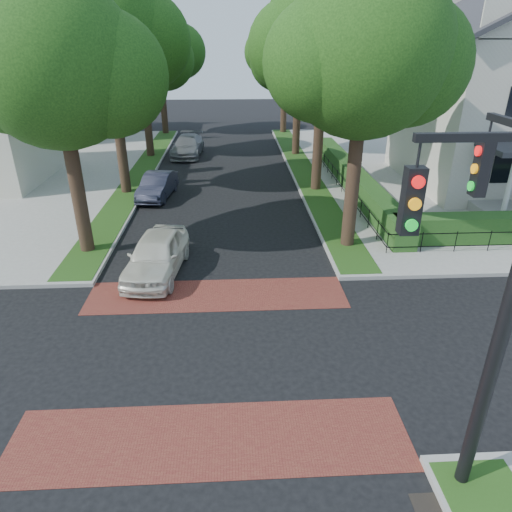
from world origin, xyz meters
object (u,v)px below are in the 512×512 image
at_px(parked_car_front, 157,255).
at_px(parked_car_rear, 188,146).
at_px(traffic_signal, 497,275).
at_px(parked_car_middle, 157,186).

bearing_deg(parked_car_front, parked_car_rear, 97.96).
distance_m(traffic_signal, parked_car_front, 12.48).
xyz_separation_m(parked_car_front, parked_car_middle, (-1.30, 9.32, -0.10)).
relative_size(parked_car_front, parked_car_rear, 0.89).
height_order(traffic_signal, parked_car_middle, traffic_signal).
bearing_deg(traffic_signal, parked_car_rear, 104.80).
bearing_deg(traffic_signal, parked_car_middle, 114.37).
height_order(parked_car_middle, parked_car_rear, parked_car_rear).
distance_m(traffic_signal, parked_car_rear, 30.06).
height_order(parked_car_front, parked_car_middle, parked_car_front).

